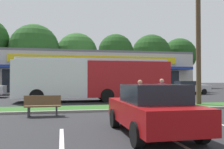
# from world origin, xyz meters

# --- Properties ---
(grass_median) EXTENTS (56.00, 2.20, 0.12)m
(grass_median) POSITION_xyz_m (0.00, 14.00, 0.06)
(grass_median) COLOR #2D5B23
(grass_median) RESTS_ON ground_plane
(curb_lip) EXTENTS (56.00, 0.24, 0.12)m
(curb_lip) POSITION_xyz_m (0.00, 12.78, 0.06)
(curb_lip) COLOR gray
(curb_lip) RESTS_ON ground_plane
(parking_stripe_0) EXTENTS (0.12, 4.80, 0.01)m
(parking_stripe_0) POSITION_xyz_m (-4.22, 6.36, 0.00)
(parking_stripe_0) COLOR silver
(parking_stripe_0) RESTS_ON ground_plane
(parking_stripe_1) EXTENTS (0.12, 4.80, 0.01)m
(parking_stripe_1) POSITION_xyz_m (-1.26, 6.29, 0.00)
(parking_stripe_1) COLOR silver
(parking_stripe_1) RESTS_ON ground_plane
(storefront_building) EXTENTS (26.07, 13.14, 5.38)m
(storefront_building) POSITION_xyz_m (0.10, 35.89, 2.69)
(storefront_building) COLOR #BCB7AD
(storefront_building) RESTS_ON ground_plane
(tree_mid_left) EXTENTS (8.25, 8.25, 11.01)m
(tree_mid_left) POSITION_xyz_m (-8.69, 43.03, 6.88)
(tree_mid_left) COLOR #473323
(tree_mid_left) RESTS_ON ground_plane
(tree_mid) EXTENTS (7.43, 7.43, 10.18)m
(tree_mid) POSITION_xyz_m (-1.45, 44.81, 6.45)
(tree_mid) COLOR #473323
(tree_mid) RESTS_ON ground_plane
(tree_mid_right) EXTENTS (6.52, 6.52, 10.14)m
(tree_mid_right) POSITION_xyz_m (5.67, 44.24, 6.87)
(tree_mid_right) COLOR #473323
(tree_mid_right) RESTS_ON ground_plane
(tree_right) EXTENTS (7.46, 7.46, 10.35)m
(tree_right) POSITION_xyz_m (12.73, 44.46, 6.62)
(tree_right) COLOR #473323
(tree_right) RESTS_ON ground_plane
(tree_far_right) EXTENTS (7.02, 7.02, 10.33)m
(tree_far_right) POSITION_xyz_m (19.96, 47.08, 6.81)
(tree_far_right) COLOR #473323
(tree_far_right) RESTS_ON ground_plane
(utility_pole) EXTENTS (3.07, 2.40, 9.69)m
(utility_pole) POSITION_xyz_m (4.11, 14.25, 5.19)
(utility_pole) COLOR #4C3826
(utility_pole) RESTS_ON ground_plane
(city_bus) EXTENTS (11.77, 2.82, 3.25)m
(city_bus) POSITION_xyz_m (-1.79, 19.11, 1.76)
(city_bus) COLOR #AD191E
(city_bus) RESTS_ON ground_plane
(bus_stop_bench) EXTENTS (1.60, 0.45, 0.95)m
(bus_stop_bench) POSITION_xyz_m (-5.05, 11.83, 0.50)
(bus_stop_bench) COLOR brown
(bus_stop_bench) RESTS_ON ground_plane
(car_0) EXTENTS (1.94, 4.11, 1.51)m
(car_0) POSITION_xyz_m (-1.56, 7.33, 0.77)
(car_0) COLOR maroon
(car_0) RESTS_ON ground_plane
(car_2) EXTENTS (4.74, 1.97, 1.51)m
(car_2) POSITION_xyz_m (9.93, 25.80, 0.78)
(car_2) COLOR #B7B7BC
(car_2) RESTS_ON ground_plane
(pedestrian_near_bench) EXTENTS (0.34, 0.34, 1.70)m
(pedestrian_near_bench) POSITION_xyz_m (0.62, 11.61, 0.86)
(pedestrian_near_bench) COLOR #47423D
(pedestrian_near_bench) RESTS_ON ground_plane
(pedestrian_by_pole) EXTENTS (0.33, 0.33, 1.65)m
(pedestrian_by_pole) POSITION_xyz_m (-0.65, 11.16, 0.83)
(pedestrian_by_pole) COLOR #47423D
(pedestrian_by_pole) RESTS_ON ground_plane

